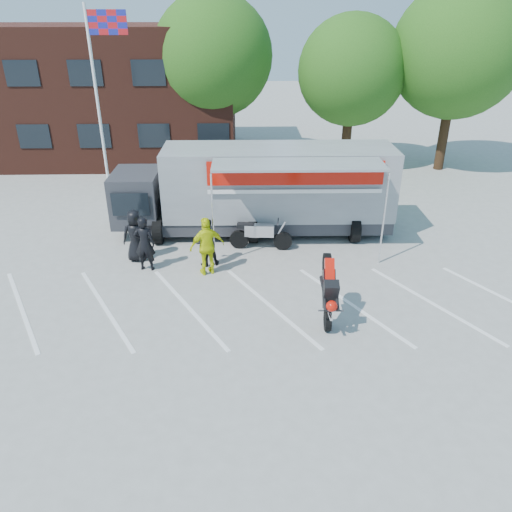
{
  "coord_description": "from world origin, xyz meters",
  "views": [
    {
      "loc": [
        -0.55,
        -11.39,
        7.85
      ],
      "look_at": [
        -0.19,
        1.66,
        1.3
      ],
      "focal_mm": 35.0,
      "sensor_mm": 36.0,
      "label": 1
    }
  ],
  "objects_px": {
    "spectator_leather_b": "(145,244)",
    "spectator_leather_c": "(206,242)",
    "spectator_leather_a": "(136,236)",
    "transporter_truck": "(265,231)",
    "parked_motorcycle": "(261,249)",
    "tree_right": "(458,52)",
    "tree_mid": "(352,71)",
    "tree_left": "(213,56)",
    "spectator_hivis": "(207,246)",
    "flagpole": "(101,83)",
    "stunt_bike_rider": "(324,316)"
  },
  "relations": [
    {
      "from": "transporter_truck",
      "to": "parked_motorcycle",
      "type": "bearing_deg",
      "value": -96.95
    },
    {
      "from": "flagpole",
      "to": "stunt_bike_rider",
      "type": "distance_m",
      "value": 13.44
    },
    {
      "from": "tree_right",
      "to": "spectator_leather_b",
      "type": "distance_m",
      "value": 18.38
    },
    {
      "from": "spectator_leather_a",
      "to": "spectator_leather_b",
      "type": "relative_size",
      "value": 0.97
    },
    {
      "from": "tree_right",
      "to": "transporter_truck",
      "type": "height_order",
      "value": "tree_right"
    },
    {
      "from": "stunt_bike_rider",
      "to": "flagpole",
      "type": "bearing_deg",
      "value": 132.47
    },
    {
      "from": "flagpole",
      "to": "spectator_leather_a",
      "type": "xyz_separation_m",
      "value": [
        2.05,
        -5.92,
        -4.15
      ]
    },
    {
      "from": "spectator_leather_b",
      "to": "spectator_hivis",
      "type": "distance_m",
      "value": 2.09
    },
    {
      "from": "spectator_leather_a",
      "to": "flagpole",
      "type": "bearing_deg",
      "value": -80.92
    },
    {
      "from": "tree_right",
      "to": "spectator_leather_c",
      "type": "bearing_deg",
      "value": -137.41
    },
    {
      "from": "parked_motorcycle",
      "to": "spectator_leather_b",
      "type": "distance_m",
      "value": 4.22
    },
    {
      "from": "tree_left",
      "to": "spectator_leather_b",
      "type": "distance_m",
      "value": 13.56
    },
    {
      "from": "spectator_leather_c",
      "to": "spectator_hivis",
      "type": "bearing_deg",
      "value": 78.99
    },
    {
      "from": "spectator_leather_a",
      "to": "tree_left",
      "type": "bearing_deg",
      "value": -110.46
    },
    {
      "from": "spectator_leather_b",
      "to": "spectator_leather_c",
      "type": "relative_size",
      "value": 1.14
    },
    {
      "from": "tree_right",
      "to": "flagpole",
      "type": "bearing_deg",
      "value": -164.52
    },
    {
      "from": "flagpole",
      "to": "stunt_bike_rider",
      "type": "relative_size",
      "value": 3.81
    },
    {
      "from": "tree_left",
      "to": "parked_motorcycle",
      "type": "bearing_deg",
      "value": -79.46
    },
    {
      "from": "spectator_leather_a",
      "to": "transporter_truck",
      "type": "bearing_deg",
      "value": -162.55
    },
    {
      "from": "tree_mid",
      "to": "transporter_truck",
      "type": "relative_size",
      "value": 0.74
    },
    {
      "from": "transporter_truck",
      "to": "spectator_hivis",
      "type": "bearing_deg",
      "value": -120.18
    },
    {
      "from": "spectator_leather_b",
      "to": "tree_mid",
      "type": "bearing_deg",
      "value": -121.03
    },
    {
      "from": "tree_mid",
      "to": "transporter_truck",
      "type": "height_order",
      "value": "tree_mid"
    },
    {
      "from": "tree_mid",
      "to": "stunt_bike_rider",
      "type": "distance_m",
      "value": 15.74
    },
    {
      "from": "tree_mid",
      "to": "spectator_leather_c",
      "type": "bearing_deg",
      "value": -120.9
    },
    {
      "from": "tree_left",
      "to": "tree_mid",
      "type": "distance_m",
      "value": 7.1
    },
    {
      "from": "flagpole",
      "to": "tree_mid",
      "type": "height_order",
      "value": "flagpole"
    },
    {
      "from": "tree_left",
      "to": "stunt_bike_rider",
      "type": "distance_m",
      "value": 16.95
    },
    {
      "from": "transporter_truck",
      "to": "stunt_bike_rider",
      "type": "bearing_deg",
      "value": -76.07
    },
    {
      "from": "tree_left",
      "to": "stunt_bike_rider",
      "type": "relative_size",
      "value": 4.11
    },
    {
      "from": "parked_motorcycle",
      "to": "tree_left",
      "type": "bearing_deg",
      "value": 16.95
    },
    {
      "from": "tree_left",
      "to": "parked_motorcycle",
      "type": "height_order",
      "value": "tree_left"
    },
    {
      "from": "tree_left",
      "to": "parked_motorcycle",
      "type": "distance_m",
      "value": 12.64
    },
    {
      "from": "transporter_truck",
      "to": "spectator_hivis",
      "type": "height_order",
      "value": "spectator_hivis"
    },
    {
      "from": "tree_right",
      "to": "parked_motorcycle",
      "type": "relative_size",
      "value": 3.98
    },
    {
      "from": "tree_left",
      "to": "spectator_hivis",
      "type": "relative_size",
      "value": 4.42
    },
    {
      "from": "tree_left",
      "to": "parked_motorcycle",
      "type": "xyz_separation_m",
      "value": [
        2.08,
        -11.16,
        -5.57
      ]
    },
    {
      "from": "tree_mid",
      "to": "tree_right",
      "type": "height_order",
      "value": "tree_right"
    },
    {
      "from": "tree_left",
      "to": "transporter_truck",
      "type": "distance_m",
      "value": 11.32
    },
    {
      "from": "spectator_leather_a",
      "to": "spectator_hivis",
      "type": "xyz_separation_m",
      "value": [
        2.48,
        -1.05,
        0.07
      ]
    },
    {
      "from": "transporter_truck",
      "to": "spectator_leather_b",
      "type": "xyz_separation_m",
      "value": [
        -4.05,
        -3.03,
        0.94
      ]
    },
    {
      "from": "flagpole",
      "to": "spectator_leather_b",
      "type": "height_order",
      "value": "flagpole"
    },
    {
      "from": "spectator_leather_a",
      "to": "spectator_leather_b",
      "type": "xyz_separation_m",
      "value": [
        0.42,
        -0.7,
        0.03
      ]
    },
    {
      "from": "spectator_leather_b",
      "to": "stunt_bike_rider",
      "type": "bearing_deg",
      "value": 157.7
    },
    {
      "from": "tree_mid",
      "to": "spectator_leather_c",
      "type": "relative_size",
      "value": 4.66
    },
    {
      "from": "tree_left",
      "to": "spectator_leather_b",
      "type": "xyz_separation_m",
      "value": [
        -1.77,
        -12.62,
        -4.63
      ]
    },
    {
      "from": "tree_right",
      "to": "spectator_hivis",
      "type": "relative_size",
      "value": 4.66
    },
    {
      "from": "transporter_truck",
      "to": "spectator_leather_a",
      "type": "xyz_separation_m",
      "value": [
        -4.47,
        -2.33,
        0.91
      ]
    },
    {
      "from": "transporter_truck",
      "to": "tree_mid",
      "type": "bearing_deg",
      "value": 61.67
    },
    {
      "from": "transporter_truck",
      "to": "spectator_leather_a",
      "type": "distance_m",
      "value": 5.12
    }
  ]
}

